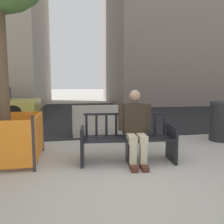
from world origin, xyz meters
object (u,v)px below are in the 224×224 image
at_px(construction_fence, 4,137).
at_px(jersey_barrier_centre, 108,123).
at_px(seated_person, 135,125).
at_px(trash_bin, 220,121).
at_px(street_bench, 128,141).

bearing_deg(construction_fence, jersey_barrier_centre, 40.55).
height_order(seated_person, jersey_barrier_centre, seated_person).
bearing_deg(jersey_barrier_centre, trash_bin, -25.27).
bearing_deg(construction_fence, street_bench, -10.89).
xyz_separation_m(construction_fence, trash_bin, (4.93, 0.65, 0.04)).
height_order(street_bench, seated_person, seated_person).
relative_size(street_bench, seated_person, 1.32).
height_order(street_bench, trash_bin, trash_bin).
distance_m(street_bench, construction_fence, 2.25).
relative_size(seated_person, trash_bin, 1.31).
relative_size(seated_person, jersey_barrier_centre, 0.66).
relative_size(seated_person, construction_fence, 1.06).
bearing_deg(trash_bin, jersey_barrier_centre, 154.73).
bearing_deg(trash_bin, seated_person, -156.23).
height_order(street_bench, jersey_barrier_centre, street_bench).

